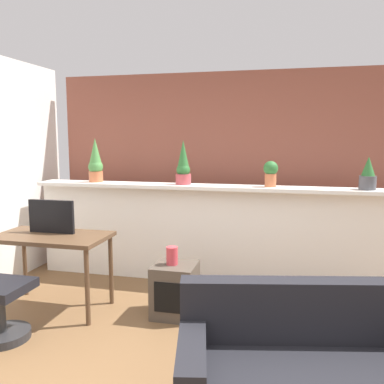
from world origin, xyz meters
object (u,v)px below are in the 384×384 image
potted_plant_1 (183,166)px  side_cube_shelf (175,290)px  potted_plant_2 (271,173)px  potted_plant_3 (368,175)px  potted_plant_0 (96,162)px  vase_on_shelf (172,256)px  couch (312,380)px  tv_monitor (51,216)px  desk (52,243)px

potted_plant_1 → side_cube_shelf: potted_plant_1 is taller
potted_plant_2 → potted_plant_3: potted_plant_3 is taller
potted_plant_0 → side_cube_shelf: potted_plant_0 is taller
potted_plant_1 → vase_on_shelf: (0.14, -0.97, -0.78)m
potted_plant_1 → couch: 2.82m
potted_plant_1 → potted_plant_2: (0.99, -0.00, -0.06)m
tv_monitor → couch: (2.44, -1.20, -0.63)m
potted_plant_3 → side_cube_shelf: 2.31m
potted_plant_0 → potted_plant_1: size_ratio=1.04×
potted_plant_1 → vase_on_shelf: potted_plant_1 is taller
potted_plant_2 → vase_on_shelf: potted_plant_2 is taller
side_cube_shelf → couch: 1.73m
desk → potted_plant_2: bearing=28.3°
potted_plant_2 → tv_monitor: bearing=-154.0°
potted_plant_2 → vase_on_shelf: (-0.85, -0.96, -0.72)m
potted_plant_2 → potted_plant_3: (0.99, -0.02, -0.00)m
potted_plant_0 → potted_plant_2: bearing=-0.3°
tv_monitor → couch: bearing=-26.3°
potted_plant_3 → couch: 2.51m
side_cube_shelf → vase_on_shelf: bearing=179.2°
vase_on_shelf → couch: size_ratio=0.10×
potted_plant_1 → desk: size_ratio=0.46×
tv_monitor → vase_on_shelf: bearing=2.3°
potted_plant_1 → potted_plant_2: potted_plant_1 is taller
potted_plant_0 → couch: size_ratio=0.32×
potted_plant_0 → potted_plant_3: bearing=-0.5°
potted_plant_1 → vase_on_shelf: bearing=-81.6°
vase_on_shelf → side_cube_shelf: bearing=-0.8°
desk → tv_monitor: 0.26m
potted_plant_0 → side_cube_shelf: (1.28, -0.98, -1.14)m
potted_plant_1 → vase_on_shelf: 1.25m
desk → tv_monitor: (-0.04, 0.08, 0.25)m
potted_plant_2 → tv_monitor: potted_plant_2 is taller
tv_monitor → vase_on_shelf: size_ratio=2.82×
potted_plant_1 → side_cube_shelf: size_ratio=1.02×
potted_plant_1 → desk: 1.67m
potted_plant_0 → side_cube_shelf: bearing=-37.4°
potted_plant_2 → side_cube_shelf: 1.65m
potted_plant_2 → potted_plant_0: bearing=179.7°
couch → tv_monitor: bearing=153.7°
potted_plant_3 → vase_on_shelf: (-1.85, -0.95, -0.72)m
potted_plant_0 → potted_plant_1: potted_plant_0 is taller
potted_plant_3 → tv_monitor: (-3.07, -1.00, -0.39)m
potted_plant_3 → couch: size_ratio=0.21×
side_cube_shelf → vase_on_shelf: vase_on_shelf is taller
potted_plant_0 → tv_monitor: (0.03, -1.02, -0.47)m
vase_on_shelf → tv_monitor: bearing=-177.7°
desk → vase_on_shelf: bearing=6.3°
tv_monitor → potted_plant_1: bearing=43.2°
potted_plant_3 → vase_on_shelf: 2.20m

